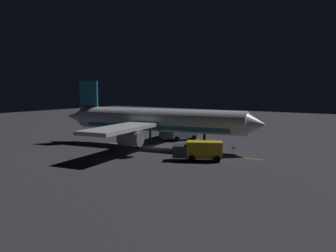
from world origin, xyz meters
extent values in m
cube|color=#32323A|center=(0.00, 0.00, -0.10)|extent=(180.00, 180.00, 0.20)
cube|color=gold|center=(0.68, 4.00, 0.00)|extent=(0.80, 26.77, 0.01)
cylinder|color=silver|center=(0.00, 0.00, 4.35)|extent=(7.69, 28.51, 3.55)
cube|color=teal|center=(0.00, 0.00, 3.37)|extent=(6.89, 24.28, 0.64)
cone|color=silver|center=(-2.25, 15.05, 4.35)|extent=(3.86, 3.32, 3.48)
cone|color=silver|center=(2.32, -15.57, 4.35)|extent=(3.79, 4.69, 3.20)
cube|color=teal|center=(1.94, -13.00, 8.31)|extent=(0.89, 3.61, 4.37)
cube|color=silver|center=(-8.19, -2.65, 3.81)|extent=(14.00, 6.73, 0.50)
cylinder|color=slate|center=(-7.70, -1.37, 2.41)|extent=(2.55, 3.47, 2.10)
cube|color=silver|center=(8.61, -0.15, 3.81)|extent=(14.00, 6.73, 0.50)
cylinder|color=slate|center=(7.77, 0.94, 2.41)|extent=(2.55, 3.47, 2.10)
cylinder|color=black|center=(-1.15, 7.70, 1.29)|extent=(0.41, 0.41, 2.57)
cylinder|color=black|center=(-1.75, -2.70, 1.29)|extent=(0.41, 0.41, 2.57)
cylinder|color=black|center=(2.46, -2.07, 1.29)|extent=(0.41, 0.41, 2.57)
cube|color=gold|center=(5.06, 10.98, 1.49)|extent=(3.89, 4.94, 2.07)
cube|color=#38383D|center=(6.47, 8.18, 1.20)|extent=(2.59, 2.51, 1.50)
cylinder|color=black|center=(5.76, 9.58, 0.45)|extent=(2.47, 1.84, 0.90)
cylinder|color=black|center=(4.35, 12.38, 0.45)|extent=(2.47, 1.84, 0.90)
cube|color=silver|center=(-8.70, -0.59, 1.32)|extent=(5.14, 4.38, 1.75)
cube|color=#38383D|center=(-5.96, -2.40, 1.20)|extent=(2.60, 2.66, 1.50)
cylinder|color=black|center=(-7.31, -1.51, 0.45)|extent=(2.02, 2.42, 0.90)
cylinder|color=black|center=(-10.09, 0.34, 0.45)|extent=(2.02, 2.42, 0.90)
cylinder|color=black|center=(-2.10, 9.79, 0.42)|extent=(0.32, 0.32, 0.85)
cylinder|color=yellow|center=(-2.10, 9.79, 1.18)|extent=(0.40, 0.40, 0.65)
sphere|color=tan|center=(-2.10, 9.79, 1.62)|extent=(0.24, 0.24, 0.24)
cone|color=#EA590F|center=(-5.50, 10.73, 0.28)|extent=(0.36, 0.36, 0.55)
cube|color=black|center=(-5.50, 10.73, 0.01)|extent=(0.50, 0.50, 0.03)
cone|color=#EA590F|center=(-6.27, 8.29, 0.28)|extent=(0.36, 0.36, 0.55)
cube|color=black|center=(-6.27, 8.29, 0.01)|extent=(0.50, 0.50, 0.03)
cone|color=#EA590F|center=(-0.05, 6.28, 0.28)|extent=(0.36, 0.36, 0.55)
cube|color=black|center=(-0.05, 6.28, 0.01)|extent=(0.50, 0.50, 0.03)
cone|color=#EA590F|center=(-5.28, 10.50, 0.28)|extent=(0.36, 0.36, 0.55)
cube|color=black|center=(-5.28, 10.50, 0.01)|extent=(0.50, 0.50, 0.03)
camera|label=1|loc=(44.80, 31.74, 9.43)|focal=37.68mm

